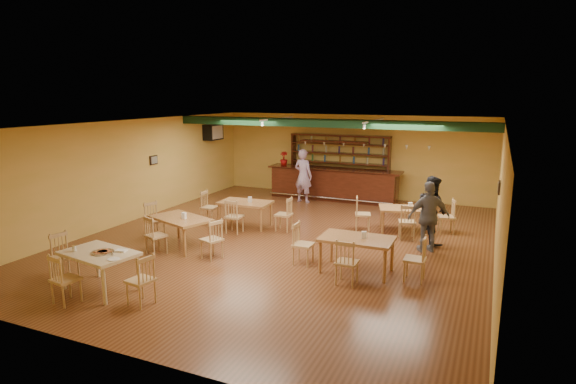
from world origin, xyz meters
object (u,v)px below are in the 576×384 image
at_px(bar_counter, 333,184).
at_px(dining_table_c, 181,232).
at_px(patron_bar, 303,176).
at_px(dining_table_b, 404,220).
at_px(near_table, 100,271).
at_px(patron_right_a, 431,210).
at_px(dining_table_d, 356,255).
at_px(dining_table_a, 245,214).

relative_size(bar_counter, dining_table_c, 3.17).
bearing_deg(patron_bar, bar_counter, -124.87).
bearing_deg(patron_bar, dining_table_b, 160.56).
height_order(near_table, patron_right_a, patron_right_a).
bearing_deg(dining_table_b, dining_table_d, -112.57).
height_order(dining_table_b, patron_right_a, patron_right_a).
relative_size(dining_table_b, patron_bar, 0.72).
relative_size(dining_table_c, dining_table_d, 0.99).
bearing_deg(dining_table_c, dining_table_a, 96.33).
relative_size(dining_table_d, patron_bar, 0.81).
bearing_deg(dining_table_b, dining_table_a, -179.52).
xyz_separation_m(patron_bar, patron_right_a, (4.72, -3.08, -0.07)).
distance_m(near_table, patron_right_a, 7.82).
bearing_deg(bar_counter, near_table, -99.33).
distance_m(bar_counter, patron_bar, 1.24).
xyz_separation_m(dining_table_a, patron_bar, (0.34, 3.58, 0.57)).
height_order(bar_counter, patron_bar, patron_bar).
relative_size(dining_table_a, dining_table_d, 0.95).
bearing_deg(patron_bar, near_table, 96.02).
bearing_deg(bar_counter, dining_table_d, -67.71).
bearing_deg(near_table, bar_counter, 90.13).
relative_size(near_table, patron_right_a, 0.82).
xyz_separation_m(dining_table_c, near_table, (0.15, -2.79, 0.00)).
distance_m(dining_table_a, patron_right_a, 5.10).
relative_size(dining_table_b, patron_right_a, 0.78).
bearing_deg(bar_counter, dining_table_b, -45.27).
relative_size(patron_bar, patron_right_a, 1.08).
height_order(bar_counter, patron_right_a, patron_right_a).
distance_m(dining_table_b, dining_table_c, 5.99).
bearing_deg(dining_table_d, patron_bar, 121.15).
relative_size(near_table, patron_bar, 0.76).
bearing_deg(dining_table_a, bar_counter, 72.28).
xyz_separation_m(bar_counter, patron_right_a, (3.88, -3.91, 0.30)).
distance_m(dining_table_d, patron_right_a, 2.97).
distance_m(dining_table_b, dining_table_d, 3.51).
distance_m(bar_counter, dining_table_a, 4.56).
xyz_separation_m(dining_table_a, dining_table_c, (-0.53, -2.31, 0.02)).
bearing_deg(patron_bar, dining_table_a, 95.39).
distance_m(bar_counter, patron_right_a, 5.51).
height_order(dining_table_d, patron_right_a, patron_right_a).
bearing_deg(dining_table_a, patron_bar, 81.91).
bearing_deg(patron_right_a, dining_table_b, 0.08).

